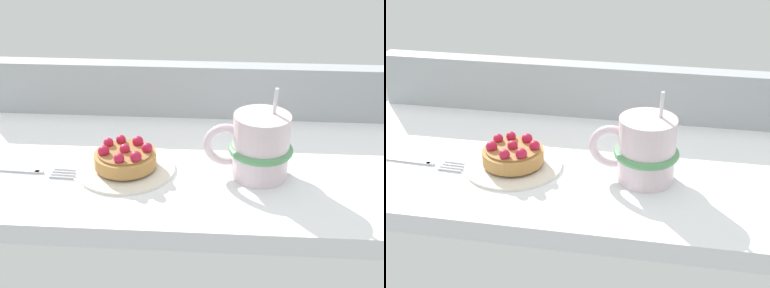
# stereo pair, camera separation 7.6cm
# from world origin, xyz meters

# --- Properties ---
(ground_plane) EXTENTS (0.72, 0.36, 0.03)m
(ground_plane) POSITION_xyz_m (0.00, 0.00, -0.01)
(ground_plane) COLOR white
(window_rail_back) EXTENTS (0.70, 0.03, 0.09)m
(window_rail_back) POSITION_xyz_m (0.00, 0.16, 0.04)
(window_rail_back) COLOR #9EA3A8
(window_rail_back) RESTS_ON ground_plane
(dessert_plate) EXTENTS (0.14, 0.14, 0.01)m
(dessert_plate) POSITION_xyz_m (-0.07, -0.04, 0.00)
(dessert_plate) COLOR silver
(dessert_plate) RESTS_ON ground_plane
(raspberry_tart) EXTENTS (0.09, 0.09, 0.03)m
(raspberry_tart) POSITION_xyz_m (-0.07, -0.04, 0.02)
(raspberry_tart) COLOR #B77F42
(raspberry_tart) RESTS_ON dessert_plate
(coffee_mug) EXTENTS (0.12, 0.09, 0.13)m
(coffee_mug) POSITION_xyz_m (0.12, -0.04, 0.04)
(coffee_mug) COLOR silver
(coffee_mug) RESTS_ON ground_plane
(dessert_fork) EXTENTS (0.16, 0.03, 0.01)m
(dessert_fork) POSITION_xyz_m (-0.21, -0.05, 0.00)
(dessert_fork) COLOR #B7B7BC
(dessert_fork) RESTS_ON ground_plane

